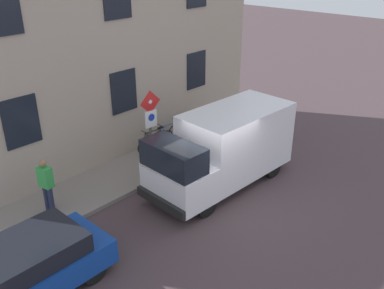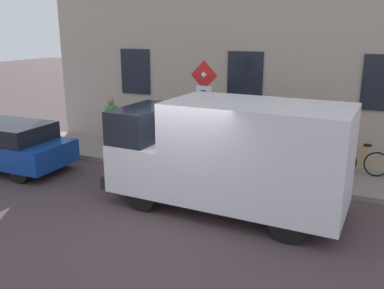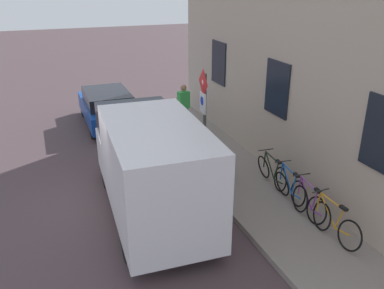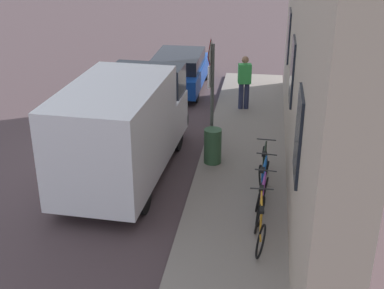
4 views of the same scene
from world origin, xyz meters
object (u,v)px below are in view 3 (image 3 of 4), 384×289
at_px(bicycle_blue, 290,187).
at_px(pedestrian, 184,106).
at_px(sign_post_stacked, 203,107).
at_px(bicycle_black, 273,173).
at_px(bicycle_orange, 332,221).
at_px(bicycle_purple, 309,203).
at_px(litter_bin, 216,166).
at_px(delivery_van, 151,164).
at_px(parked_hatchback, 107,107).

relative_size(bicycle_blue, pedestrian, 1.00).
bearing_deg(sign_post_stacked, bicycle_black, -45.47).
bearing_deg(bicycle_blue, sign_post_stacked, 38.39).
distance_m(sign_post_stacked, bicycle_orange, 4.45).
distance_m(bicycle_orange, bicycle_purple, 0.81).
height_order(bicycle_orange, bicycle_blue, same).
relative_size(bicycle_orange, litter_bin, 1.91).
relative_size(sign_post_stacked, delivery_van, 0.54).
bearing_deg(litter_bin, pedestrian, 82.43).
bearing_deg(delivery_van, litter_bin, -66.23).
relative_size(sign_post_stacked, parked_hatchback, 0.73).
bearing_deg(delivery_van, bicycle_purple, -113.96).
distance_m(sign_post_stacked, delivery_van, 2.50).
xyz_separation_m(parked_hatchback, litter_bin, (1.90, -6.12, -0.14)).
height_order(bicycle_blue, pedestrian, pedestrian).
xyz_separation_m(delivery_van, bicycle_purple, (3.35, -1.68, -0.82)).
height_order(parked_hatchback, bicycle_orange, parked_hatchback).
height_order(delivery_van, bicycle_black, delivery_van).
bearing_deg(delivery_van, bicycle_orange, -124.01).
height_order(parked_hatchback, bicycle_blue, parked_hatchback).
bearing_deg(pedestrian, bicycle_purple, -4.46).
distance_m(bicycle_orange, bicycle_black, 2.44).
distance_m(sign_post_stacked, litter_bin, 1.65).
bearing_deg(sign_post_stacked, bicycle_purple, -65.08).
relative_size(bicycle_purple, litter_bin, 1.91).
bearing_deg(bicycle_purple, litter_bin, 33.03).
xyz_separation_m(sign_post_stacked, delivery_van, (-1.92, -1.41, -0.78)).
bearing_deg(bicycle_orange, parked_hatchback, 16.85).
distance_m(sign_post_stacked, pedestrian, 3.70).
bearing_deg(bicycle_black, litter_bin, 60.34).
xyz_separation_m(bicycle_orange, bicycle_blue, (0.00, 1.63, 0.00)).
bearing_deg(bicycle_purple, sign_post_stacked, 30.30).
distance_m(bicycle_purple, litter_bin, 2.79).
distance_m(bicycle_orange, pedestrian, 7.44).
bearing_deg(bicycle_black, bicycle_orange, -176.59).
relative_size(parked_hatchback, bicycle_orange, 2.33).
bearing_deg(sign_post_stacked, bicycle_orange, -69.83).
bearing_deg(bicycle_orange, bicycle_blue, -1.94).
bearing_deg(bicycle_blue, bicycle_purple, -173.88).
bearing_deg(bicycle_blue, bicycle_black, 6.15).
relative_size(sign_post_stacked, bicycle_purple, 1.71).
bearing_deg(parked_hatchback, pedestrian, -129.59).
height_order(sign_post_stacked, bicycle_blue, sign_post_stacked).
distance_m(bicycle_purple, bicycle_blue, 0.81).
xyz_separation_m(sign_post_stacked, parked_hatchback, (-1.76, 5.51, -1.38)).
distance_m(sign_post_stacked, bicycle_blue, 3.13).
xyz_separation_m(bicycle_orange, bicycle_purple, (0.00, 0.81, 0.00)).
distance_m(bicycle_orange, litter_bin, 3.53).
bearing_deg(pedestrian, litter_bin, -18.56).
height_order(delivery_van, parked_hatchback, delivery_van).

